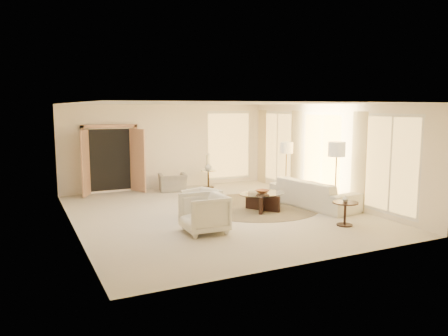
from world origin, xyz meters
name	(u,v)px	position (x,y,z in m)	size (l,w,h in m)	color
room	(217,159)	(0.00, 0.00, 1.40)	(7.04, 8.04, 2.83)	beige
windows_right	(323,154)	(3.45, 0.10, 1.35)	(0.10, 6.40, 2.40)	#FFC966
window_back_corner	(229,145)	(2.30, 3.95, 1.35)	(1.70, 0.10, 2.40)	#FFC966
curtains_right	(303,153)	(3.40, 1.00, 1.30)	(0.06, 5.20, 2.60)	beige
french_doors	(111,160)	(-1.90, 3.82, 1.07)	(1.95, 0.66, 2.16)	tan
area_rug	(256,206)	(1.30, 0.24, 0.01)	(3.50, 3.50, 0.01)	#3E3323
sofa	(314,193)	(2.72, -0.45, 0.37)	(2.56, 1.00, 0.75)	silver
armchair_left	(202,202)	(-0.49, -0.18, 0.38)	(0.74, 0.69, 0.76)	silver
armchair_right	(204,211)	(-0.97, -1.45, 0.47)	(0.90, 0.85, 0.93)	silver
accent_chair	(173,179)	(-0.04, 3.33, 0.38)	(0.87, 0.56, 0.76)	gray
coffee_table	(263,200)	(1.20, -0.28, 0.30)	(1.32, 1.32, 0.47)	black
end_table	(345,209)	(2.17, -2.35, 0.38)	(0.58, 0.58, 0.55)	black
side_table	(208,177)	(1.25, 3.40, 0.36)	(0.51, 0.51, 0.59)	black
floor_lamp_near	(286,150)	(2.90, 1.19, 1.40)	(0.40, 0.40, 1.65)	black
floor_lamp_far	(337,153)	(2.90, -1.12, 1.55)	(0.44, 0.44, 1.82)	black
bowl	(263,192)	(1.20, -0.28, 0.51)	(0.34, 0.34, 0.08)	brown
end_vase	(346,199)	(2.17, -2.35, 0.63)	(0.15, 0.15, 0.15)	silver
side_vase	(208,167)	(1.25, 3.40, 0.72)	(0.25, 0.25, 0.26)	silver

